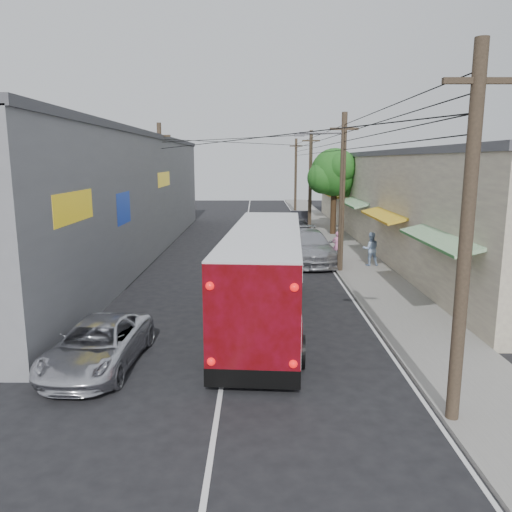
{
  "coord_description": "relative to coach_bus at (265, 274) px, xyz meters",
  "views": [
    {
      "loc": [
        0.89,
        -12.11,
        5.69
      ],
      "look_at": [
        0.88,
        8.81,
        1.66
      ],
      "focal_mm": 35.0,
      "sensor_mm": 36.0,
      "label": 1
    }
  ],
  "objects": [
    {
      "name": "pedestrian_near",
      "position": [
        4.29,
        10.7,
        -0.8
      ],
      "size": [
        0.62,
        0.44,
        1.62
      ],
      "primitive_type": "imported",
      "rotation": [
        0.0,
        0.0,
        3.23
      ],
      "color": "pink",
      "rests_on": "sidewalk"
    },
    {
      "name": "pedestrian_far",
      "position": [
        5.82,
        9.07,
        -0.71
      ],
      "size": [
        0.88,
        0.69,
        1.79
      ],
      "primitive_type": "imported",
      "rotation": [
        0.0,
        0.0,
        3.13
      ],
      "color": "#98B5DD",
      "rests_on": "sidewalk"
    },
    {
      "name": "jeepney",
      "position": [
        -4.72,
        -4.12,
        -1.08
      ],
      "size": [
        2.39,
        4.77,
        1.3
      ],
      "primitive_type": "imported",
      "rotation": [
        0.0,
        0.0,
        -0.05
      ],
      "color": "silver",
      "rests_on": "ground"
    },
    {
      "name": "building_right",
      "position": [
        9.78,
        16.88,
        1.43
      ],
      "size": [
        7.09,
        40.0,
        6.25
      ],
      "color": "beige",
      "rests_on": "ground"
    },
    {
      "name": "parked_car_far",
      "position": [
        3.39,
        25.42,
        -1.03
      ],
      "size": [
        1.91,
        4.37,
        1.4
      ],
      "primitive_type": "imported",
      "rotation": [
        0.0,
        0.0,
        -0.1
      ],
      "color": "black",
      "rests_on": "ground"
    },
    {
      "name": "building_left",
      "position": [
        -9.7,
        12.88,
        1.93
      ],
      "size": [
        7.2,
        36.0,
        7.25
      ],
      "color": "gray",
      "rests_on": "ground"
    },
    {
      "name": "parked_suv",
      "position": [
        2.59,
        10.52,
        -0.82
      ],
      "size": [
        3.23,
        6.47,
        1.8
      ],
      "primitive_type": "imported",
      "rotation": [
        0.0,
        0.0,
        0.12
      ],
      "color": "#A4A5AC",
      "rests_on": "ground"
    },
    {
      "name": "coach_bus",
      "position": [
        0.0,
        0.0,
        0.0
      ],
      "size": [
        3.32,
        11.7,
        3.33
      ],
      "rotation": [
        0.0,
        0.0,
        -0.07
      ],
      "color": "silver",
      "rests_on": "ground"
    },
    {
      "name": "parked_car_mid",
      "position": [
        2.59,
        18.55,
        -0.94
      ],
      "size": [
        2.26,
        4.75,
        1.57
      ],
      "primitive_type": "imported",
      "rotation": [
        0.0,
        0.0,
        -0.09
      ],
      "color": "#25262A",
      "rests_on": "ground"
    },
    {
      "name": "ground",
      "position": [
        -1.21,
        -5.12,
        -1.73
      ],
      "size": [
        120.0,
        120.0,
        0.0
      ],
      "primitive_type": "plane",
      "color": "black",
      "rests_on": "ground"
    },
    {
      "name": "utility_poles",
      "position": [
        1.92,
        15.21,
        2.4
      ],
      "size": [
        11.8,
        45.28,
        8.0
      ],
      "color": "#473828",
      "rests_on": "ground"
    },
    {
      "name": "street_tree",
      "position": [
        5.66,
        20.9,
        2.95
      ],
      "size": [
        4.4,
        4.0,
        6.6
      ],
      "color": "#3F2B19",
      "rests_on": "ground"
    },
    {
      "name": "sidewalk",
      "position": [
        5.29,
        14.88,
        -1.67
      ],
      "size": [
        3.0,
        80.0,
        0.12
      ],
      "primitive_type": "cube",
      "color": "slate",
      "rests_on": "ground"
    }
  ]
}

